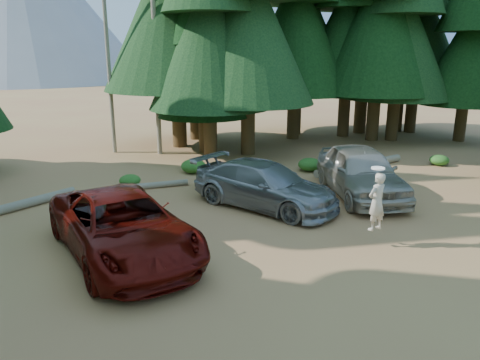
# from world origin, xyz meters

# --- Properties ---
(ground) EXTENTS (160.00, 160.00, 0.00)m
(ground) POSITION_xyz_m (0.00, 0.00, 0.00)
(ground) COLOR #A36845
(ground) RESTS_ON ground
(forest_belt_north) EXTENTS (36.00, 7.00, 22.00)m
(forest_belt_north) POSITION_xyz_m (0.00, 15.00, 0.00)
(forest_belt_north) COLOR black
(forest_belt_north) RESTS_ON ground
(snag_front) EXTENTS (0.24, 0.24, 12.00)m
(snag_front) POSITION_xyz_m (0.80, 14.50, 6.00)
(snag_front) COLOR slate
(snag_front) RESTS_ON ground
(snag_back) EXTENTS (0.20, 0.20, 10.00)m
(snag_back) POSITION_xyz_m (-1.20, 16.00, 5.00)
(snag_back) COLOR slate
(snag_back) RESTS_ON ground
(mountain_peak) EXTENTS (48.00, 50.00, 28.00)m
(mountain_peak) POSITION_xyz_m (-2.59, 88.23, 12.71)
(mountain_peak) COLOR gray
(mountain_peak) RESTS_ON ground
(red_pickup) EXTENTS (3.12, 6.16, 1.67)m
(red_pickup) POSITION_xyz_m (-4.18, 2.81, 0.83)
(red_pickup) COLOR #570C07
(red_pickup) RESTS_ON ground
(silver_minivan_center) EXTENTS (4.16, 5.79, 1.56)m
(silver_minivan_center) POSITION_xyz_m (1.18, 4.51, 0.78)
(silver_minivan_center) COLOR #929599
(silver_minivan_center) RESTS_ON ground
(silver_minivan_right) EXTENTS (4.12, 5.90, 1.87)m
(silver_minivan_right) POSITION_xyz_m (4.98, 3.91, 0.93)
(silver_minivan_right) COLOR #AEA89B
(silver_minivan_right) RESTS_ON ground
(frisbee_player) EXTENTS (0.63, 0.46, 1.76)m
(frisbee_player) POSITION_xyz_m (2.12, 0.17, 1.30)
(frisbee_player) COLOR beige
(frisbee_player) RESTS_ON ground
(log_left) EXTENTS (4.19, 2.18, 0.32)m
(log_left) POSITION_xyz_m (-6.49, 8.12, 0.16)
(log_left) COLOR slate
(log_left) RESTS_ON ground
(log_mid) EXTENTS (2.91, 0.68, 0.24)m
(log_mid) POSITION_xyz_m (-1.60, 8.51, 0.12)
(log_mid) COLOR slate
(log_mid) RESTS_ON ground
(log_right) EXTENTS (5.44, 0.96, 0.35)m
(log_right) POSITION_xyz_m (7.80, 7.00, 0.17)
(log_right) COLOR slate
(log_right) RESTS_ON ground
(shrub_left) EXTENTS (0.85, 0.85, 0.47)m
(shrub_left) POSITION_xyz_m (-2.25, 9.25, 0.23)
(shrub_left) COLOR #285E1C
(shrub_left) RESTS_ON ground
(shrub_center_left) EXTENTS (1.12, 1.12, 0.61)m
(shrub_center_left) POSITION_xyz_m (0.63, 7.68, 0.31)
(shrub_center_left) COLOR #285E1C
(shrub_center_left) RESTS_ON ground
(shrub_center_right) EXTENTS (1.10, 1.10, 0.61)m
(shrub_center_right) POSITION_xyz_m (0.82, 10.00, 0.30)
(shrub_center_right) COLOR #285E1C
(shrub_center_right) RESTS_ON ground
(shrub_right) EXTENTS (0.99, 0.99, 0.55)m
(shrub_right) POSITION_xyz_m (1.84, 6.84, 0.27)
(shrub_right) COLOR #285E1C
(shrub_right) RESTS_ON ground
(shrub_far_right) EXTENTS (1.06, 1.06, 0.58)m
(shrub_far_right) POSITION_xyz_m (5.58, 7.82, 0.29)
(shrub_far_right) COLOR #285E1C
(shrub_far_right) RESTS_ON ground
(shrub_edge_east) EXTENTS (0.89, 0.89, 0.49)m
(shrub_edge_east) POSITION_xyz_m (11.63, 5.79, 0.25)
(shrub_edge_east) COLOR #285E1C
(shrub_edge_east) RESTS_ON ground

